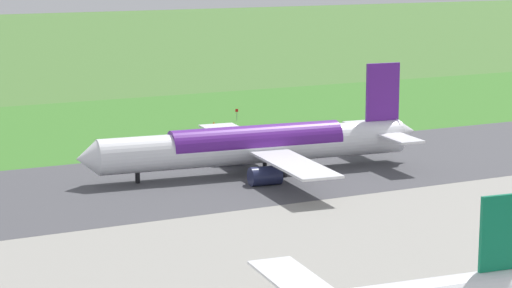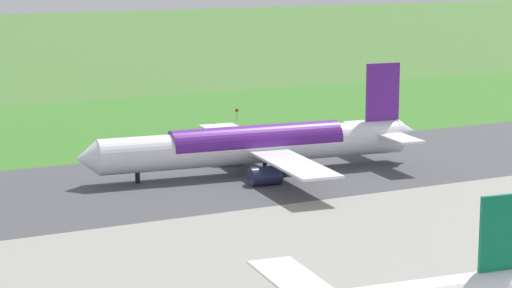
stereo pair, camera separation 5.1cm
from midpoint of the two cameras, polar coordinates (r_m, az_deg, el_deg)
name	(u,v)px [view 2 (the right image)]	position (r m, az deg, el deg)	size (l,w,h in m)	color
ground_plane	(323,166)	(155.36, 3.85, -1.26)	(800.00, 800.00, 0.00)	#477233
runway_asphalt	(323,166)	(155.35, 3.85, -1.25)	(600.00, 37.28, 0.06)	#47474C
grass_verge_foreground	(212,124)	(192.13, -2.53, 1.12)	(600.00, 80.00, 0.04)	#3C782B
airliner_main	(258,145)	(149.14, 0.15, -0.05)	(54.15, 44.38, 15.88)	white
no_stopping_sign	(237,114)	(196.15, -1.09, 1.75)	(0.60, 0.10, 2.34)	slate
traffic_cone_orange	(214,123)	(192.60, -2.41, 1.23)	(0.40, 0.40, 0.55)	orange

